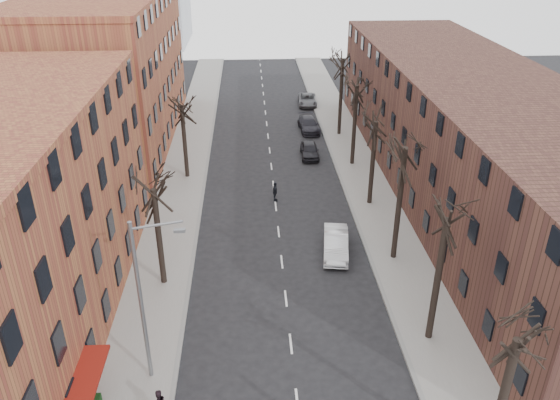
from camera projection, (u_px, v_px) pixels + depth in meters
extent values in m
cube|color=gray|center=(184.00, 172.00, 49.64)|extent=(4.00, 90.00, 0.15)
cube|color=gray|center=(358.00, 168.00, 50.47)|extent=(4.00, 90.00, 0.15)
cube|color=brown|center=(106.00, 73.00, 54.04)|extent=(12.00, 28.00, 14.00)
cube|color=#4B2C23|center=(471.00, 135.00, 44.19)|extent=(12.00, 50.00, 10.00)
cylinder|color=slate|center=(141.00, 306.00, 25.47)|extent=(0.20, 0.20, 9.00)
cylinder|color=slate|center=(156.00, 225.00, 23.56)|extent=(2.39, 0.12, 0.46)
cube|color=slate|center=(179.00, 231.00, 23.75)|extent=(0.50, 0.22, 0.14)
imported|color=silver|center=(336.00, 244.00, 37.39)|extent=(2.23, 4.84, 1.54)
imported|color=black|center=(310.00, 150.00, 52.76)|extent=(1.71, 4.14, 1.40)
imported|color=black|center=(309.00, 125.00, 59.26)|extent=(2.27, 4.98, 1.41)
imported|color=#525459|center=(307.00, 100.00, 67.55)|extent=(2.44, 4.86, 1.32)
imported|color=black|center=(275.00, 192.00, 44.36)|extent=(0.45, 1.00, 1.67)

